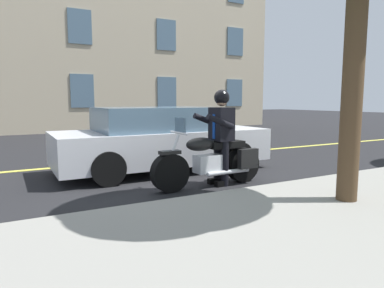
# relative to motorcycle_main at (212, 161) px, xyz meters

# --- Properties ---
(ground_plane) EXTENTS (80.00, 80.00, 0.00)m
(ground_plane) POSITION_rel_motorcycle_main_xyz_m (0.23, -1.15, -0.45)
(ground_plane) COLOR black
(sidewalk_curb) EXTENTS (60.00, 5.00, 0.15)m
(sidewalk_curb) POSITION_rel_motorcycle_main_xyz_m (0.23, 3.35, -0.38)
(sidewalk_curb) COLOR gray
(sidewalk_curb) RESTS_ON ground_plane
(lane_center_stripe) EXTENTS (60.00, 0.16, 0.01)m
(lane_center_stripe) POSITION_rel_motorcycle_main_xyz_m (0.23, -3.15, -0.45)
(lane_center_stripe) COLOR #E5DB4C
(lane_center_stripe) RESTS_ON ground_plane
(motorcycle_main) EXTENTS (2.22, 0.63, 1.26)m
(motorcycle_main) POSITION_rel_motorcycle_main_xyz_m (0.00, 0.00, 0.00)
(motorcycle_main) COLOR black
(motorcycle_main) RESTS_ON ground_plane
(rider_main) EXTENTS (0.63, 0.56, 1.74)m
(rider_main) POSITION_rel_motorcycle_main_xyz_m (-0.19, -0.01, 0.58)
(rider_main) COLOR black
(rider_main) RESTS_ON ground_plane
(car_silver) EXTENTS (4.60, 1.92, 1.40)m
(car_silver) POSITION_rel_motorcycle_main_xyz_m (0.26, -1.73, 0.24)
(car_silver) COLOR silver
(car_silver) RESTS_ON ground_plane
(building_backdrop) EXTENTS (22.31, 6.06, 12.64)m
(building_backdrop) POSITION_rel_motorcycle_main_xyz_m (-0.13, -15.14, 5.87)
(building_backdrop) COLOR #B7A88C
(building_backdrop) RESTS_ON ground_plane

